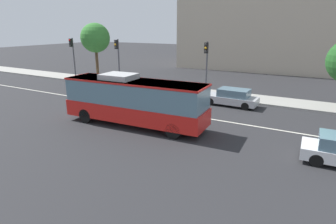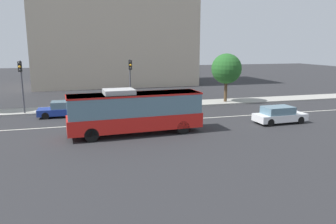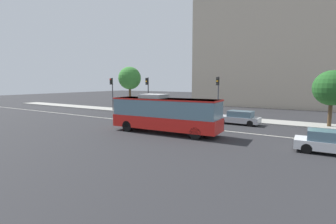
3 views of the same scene
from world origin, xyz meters
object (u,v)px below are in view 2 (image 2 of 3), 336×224
(traffic_light_near_corner, at_px, (130,75))
(traffic_light_far_corner, at_px, (21,78))
(sedan_white, at_px, (279,115))
(sedan_silver, at_px, (163,104))
(sedan_blue, at_px, (64,109))
(street_tree_kerbside_centre, at_px, (226,69))
(transit_bus, at_px, (135,110))

(traffic_light_near_corner, bearing_deg, traffic_light_far_corner, -90.84)
(sedan_white, bearing_deg, traffic_light_far_corner, 153.91)
(sedan_silver, distance_m, sedan_blue, 9.77)
(traffic_light_far_corner, relative_size, street_tree_kerbside_centre, 0.91)
(sedan_silver, distance_m, traffic_light_far_corner, 13.92)
(sedan_silver, bearing_deg, sedan_white, 137.41)
(sedan_silver, height_order, sedan_white, same)
(transit_bus, xyz_separation_m, sedan_blue, (-5.46, 7.90, -1.09))
(sedan_silver, xyz_separation_m, street_tree_kerbside_centre, (8.28, 2.80, 3.24))
(sedan_silver, xyz_separation_m, traffic_light_near_corner, (-3.10, 1.67, 2.84))
(sedan_silver, relative_size, sedan_blue, 1.00)
(transit_bus, height_order, sedan_white, transit_bus)
(street_tree_kerbside_centre, bearing_deg, sedan_silver, -161.32)
(traffic_light_far_corner, bearing_deg, traffic_light_near_corner, 93.01)
(traffic_light_near_corner, relative_size, traffic_light_far_corner, 1.00)
(street_tree_kerbside_centre, bearing_deg, traffic_light_near_corner, -174.31)
(sedan_silver, distance_m, street_tree_kerbside_centre, 9.32)
(sedan_blue, bearing_deg, street_tree_kerbside_centre, -169.79)
(sedan_silver, relative_size, street_tree_kerbside_centre, 0.79)
(sedan_silver, relative_size, traffic_light_near_corner, 0.87)
(traffic_light_far_corner, xyz_separation_m, street_tree_kerbside_centre, (21.80, 1.10, 0.40))
(sedan_white, xyz_separation_m, traffic_light_far_corner, (-21.79, 9.64, 2.84))
(sedan_white, relative_size, street_tree_kerbside_centre, 0.80)
(sedan_white, height_order, sedan_blue, same)
(traffic_light_far_corner, bearing_deg, sedan_white, 69.36)
(sedan_blue, xyz_separation_m, traffic_light_near_corner, (6.67, 1.87, 2.84))
(sedan_blue, relative_size, street_tree_kerbside_centre, 0.79)
(sedan_white, relative_size, traffic_light_far_corner, 0.88)
(traffic_light_near_corner, height_order, traffic_light_far_corner, same)
(sedan_silver, bearing_deg, transit_bus, 63.21)
(street_tree_kerbside_centre, bearing_deg, sedan_white, -90.04)
(sedan_silver, height_order, traffic_light_near_corner, traffic_light_near_corner)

